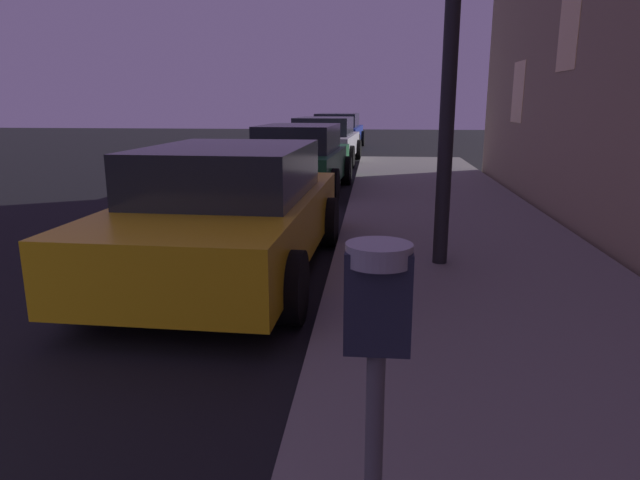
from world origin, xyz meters
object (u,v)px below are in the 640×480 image
at_px(parking_meter, 376,353).
at_px(car_silver, 324,140).
at_px(car_green, 300,158).
at_px(car_blue, 337,131).
at_px(car_yellow_cab, 229,211).

height_order(parking_meter, car_silver, parking_meter).
height_order(parking_meter, car_green, parking_meter).
distance_m(parking_meter, car_blue, 22.49).
relative_size(car_yellow_cab, car_blue, 1.05).
bearing_deg(car_silver, car_blue, 89.98).
distance_m(parking_meter, car_yellow_cab, 4.82).
distance_m(car_green, car_blue, 11.91).
xyz_separation_m(car_yellow_cab, car_blue, (0.00, 17.91, 0.00)).
bearing_deg(car_green, car_blue, 89.98).
bearing_deg(car_yellow_cab, parking_meter, -70.21).
bearing_deg(car_blue, car_yellow_cab, -90.00).
distance_m(car_silver, car_blue, 6.01).
bearing_deg(car_yellow_cab, car_green, 90.03).
height_order(car_yellow_cab, car_silver, same).
relative_size(parking_meter, car_silver, 0.32).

